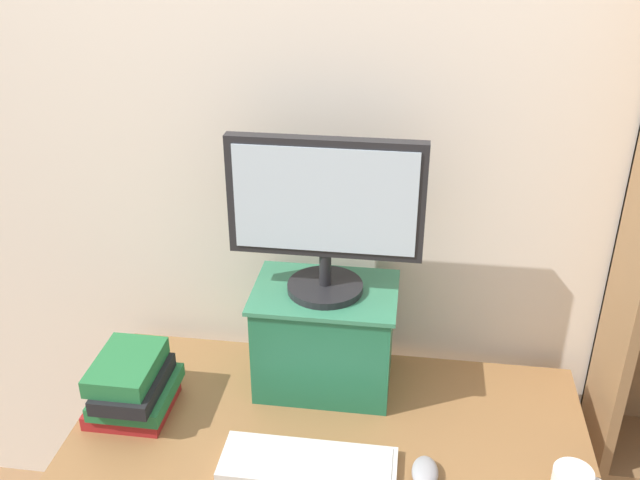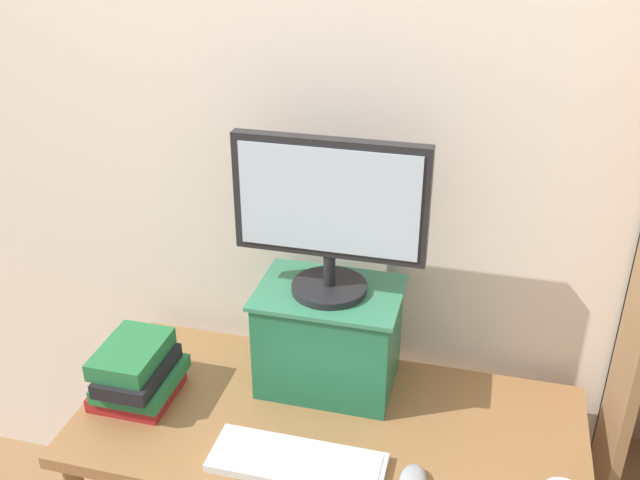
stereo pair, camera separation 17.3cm
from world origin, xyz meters
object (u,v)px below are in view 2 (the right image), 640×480
at_px(computer_monitor, 330,211).
at_px(keyboard, 297,462).
at_px(riser_box, 329,335).
at_px(book_stack, 137,373).
at_px(desk, 328,444).

bearing_deg(computer_monitor, keyboard, -89.13).
height_order(riser_box, keyboard, riser_box).
relative_size(computer_monitor, keyboard, 1.16).
distance_m(keyboard, book_stack, 0.52).
distance_m(desk, riser_box, 0.30).
xyz_separation_m(riser_box, book_stack, (-0.49, -0.20, -0.08)).
xyz_separation_m(computer_monitor, book_stack, (-0.49, -0.20, -0.46)).
bearing_deg(desk, keyboard, -101.17).
xyz_separation_m(desk, book_stack, (-0.53, -0.04, 0.17)).
bearing_deg(riser_box, desk, -76.31).
bearing_deg(book_stack, desk, 3.83).
bearing_deg(keyboard, computer_monitor, 90.87).
xyz_separation_m(riser_box, keyboard, (0.01, -0.34, -0.14)).
bearing_deg(riser_box, keyboard, -89.14).
relative_size(desk, computer_monitor, 2.67).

